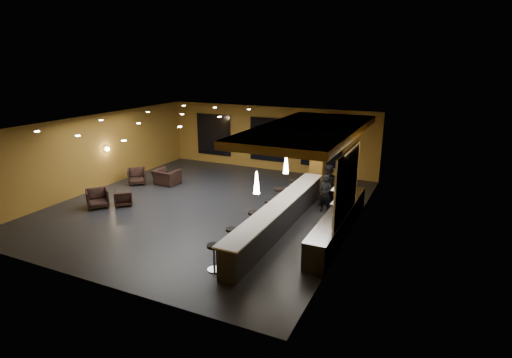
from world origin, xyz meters
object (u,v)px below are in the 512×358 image
at_px(bar_stool_5, 294,187).
at_px(column, 318,156).
at_px(staff_a, 325,194).
at_px(armchair_b, 123,198).
at_px(prep_counter, 338,223).
at_px(pendant_1, 286,164).
at_px(pendant_0, 257,183).
at_px(armchair_c, 137,176).
at_px(pendant_2, 308,150).
at_px(armchair_a, 97,198).
at_px(staff_c, 341,189).
at_px(staff_b, 329,187).
at_px(bar_counter, 280,217).
at_px(bar_stool_4, 279,195).
at_px(bar_stool_2, 253,219).
at_px(bar_stool_0, 214,254).
at_px(bar_stool_1, 231,236).
at_px(armchair_d, 167,177).
at_px(bar_stool_3, 270,208).

bearing_deg(bar_stool_5, column, 59.08).
relative_size(staff_a, armchair_b, 2.12).
xyz_separation_m(prep_counter, pendant_1, (-2.00, 0.00, 1.92)).
bearing_deg(pendant_0, armchair_b, 167.24).
relative_size(pendant_1, armchair_c, 0.81).
height_order(pendant_2, armchair_a, pendant_2).
height_order(staff_c, armchair_a, staff_c).
height_order(staff_b, staff_c, staff_b).
relative_size(bar_counter, armchair_a, 9.37).
height_order(staff_c, bar_stool_4, staff_c).
relative_size(column, bar_stool_2, 4.29).
relative_size(pendant_0, armchair_c, 0.81).
height_order(pendant_0, bar_stool_2, pendant_0).
bearing_deg(staff_b, pendant_0, -90.47).
xyz_separation_m(pendant_2, staff_b, (1.00, -0.08, -1.44)).
height_order(bar_stool_0, bar_stool_1, bar_stool_0).
height_order(pendant_0, armchair_b, pendant_0).
height_order(prep_counter, column, column).
relative_size(pendant_2, armchair_a, 0.82).
height_order(column, staff_b, column).
height_order(armchair_a, armchair_d, armchair_a).
relative_size(pendant_1, armchair_a, 0.82).
distance_m(bar_stool_2, bar_stool_4, 2.73).
height_order(bar_stool_0, bar_stool_4, bar_stool_4).
distance_m(prep_counter, armchair_b, 8.99).
relative_size(pendant_0, staff_a, 0.45).
distance_m(armchair_c, bar_stool_1, 8.76).
distance_m(column, armchair_a, 9.68).
relative_size(pendant_1, bar_stool_2, 0.86).
bearing_deg(staff_a, bar_stool_3, -123.01).
relative_size(armchair_b, bar_stool_2, 0.90).
bearing_deg(pendant_1, bar_stool_1, -107.42).
distance_m(staff_a, armchair_b, 8.43).
height_order(pendant_0, staff_c, pendant_0).
height_order(pendant_0, staff_a, pendant_0).
distance_m(armchair_b, bar_stool_1, 6.35).
relative_size(bar_stool_1, bar_stool_2, 0.91).
xyz_separation_m(bar_stool_1, bar_stool_3, (0.16, 2.76, 0.04)).
bearing_deg(column, bar_stool_1, -97.01).
distance_m(bar_counter, bar_stool_4, 2.21).
relative_size(pendant_0, pendant_2, 1.00).
bearing_deg(armchair_a, pendant_1, -39.75).
xyz_separation_m(staff_b, armchair_c, (-9.45, -0.75, -0.52)).
bearing_deg(pendant_0, pendant_1, 90.00).
xyz_separation_m(bar_counter, pendant_2, (0.00, 3.00, 1.85)).
bearing_deg(bar_stool_4, bar_stool_0, -88.11).
distance_m(prep_counter, pendant_1, 2.77).
relative_size(column, bar_stool_1, 4.71).
height_order(staff_a, bar_stool_1, staff_a).
bearing_deg(armchair_c, bar_counter, -54.27).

